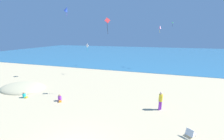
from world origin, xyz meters
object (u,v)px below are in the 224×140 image
Objects in this scene: person_2 at (161,100)px; kite_blue at (66,9)px; person_3 at (60,99)px; kite_red at (107,21)px; kite_white at (87,46)px; kite_green at (173,23)px; beach_chair_far_left at (190,133)px; person_1 at (24,96)px; kite_pink at (160,27)px.

kite_blue is at bearing 17.37° from person_2.
person_3 is 9.48m from kite_red.
person_3 is at bearing -80.08° from kite_white.
kite_blue reaches higher than person_3.
kite_green is at bearing 31.62° from kite_white.
beach_chair_far_left is 1.09× the size of person_3.
kite_red is (6.05, -7.16, 3.12)m from kite_white.
kite_green is (15.93, 10.87, -1.40)m from kite_blue.
kite_red reaches higher than person_2.
person_1 is 0.37× the size of person_2.
kite_green is at bearing 106.97° from person_3.
person_2 is 10.07m from person_3.
kite_blue reaches higher than kite_red.
kite_red is at bearing -116.55° from kite_green.
kite_blue is 6.29m from kite_white.
kite_green is 0.48× the size of kite_red.
person_2 is at bearing -26.48° from kite_blue.
person_2 is at bearing 66.05° from beach_chair_far_left.
person_3 is at bearing -64.56° from kite_blue.
kite_white is at bearing 83.56° from beach_chair_far_left.
kite_red reaches higher than kite_white.
beach_chair_far_left is at bearing 164.17° from person_2.
person_2 is 18.11m from kite_blue.
kite_blue is 1.04× the size of kite_white.
kite_red is (-7.86, -15.73, -0.97)m from kite_green.
kite_green is at bearing -52.94° from person_2.
kite_blue reaches higher than person_1.
person_3 is 13.58m from kite_blue.
person_1 is 0.46× the size of kite_blue.
person_1 is 0.89× the size of person_3.
person_2 reaches higher than person_1.
kite_blue is (-13.82, 6.88, 9.48)m from person_2.
beach_chair_far_left is 16.16m from person_1.
kite_red is (-5.74, 2.03, 7.11)m from person_2.
person_3 is 11.56m from kite_white.
kite_pink is (-2.24, 0.79, -0.76)m from kite_green.
person_1 is 14.35m from person_2.
kite_blue is 9.72m from kite_red.
person_1 is at bearing -130.14° from kite_green.
kite_red is (-7.59, 5.19, 7.83)m from beach_chair_far_left.
person_2 is 2.38× the size of person_3.
beach_chair_far_left is at bearing -34.36° from kite_red.
kite_pink reaches higher than kite_white.
kite_pink is at bearing 40.93° from beach_chair_far_left.
beach_chair_far_left is 11.99m from person_3.
person_2 is at bearing 56.34° from person_3.
kite_blue is (-15.67, 10.05, 10.20)m from beach_chair_far_left.
beach_chair_far_left is 0.54× the size of kite_pink.
kite_white reaches higher than person_2.
person_1 is 4.29m from person_3.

